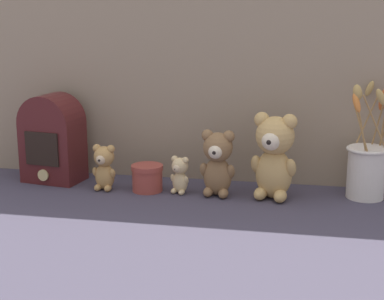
{
  "coord_description": "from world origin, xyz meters",
  "views": [
    {
      "loc": [
        0.29,
        -1.5,
        0.5
      ],
      "look_at": [
        0.0,
        0.02,
        0.12
      ],
      "focal_mm": 55.0,
      "sensor_mm": 36.0,
      "label": 1
    }
  ],
  "objects_px": {
    "teddy_bear_medium": "(218,162)",
    "decorative_tin_tall": "(147,178)",
    "vintage_radio": "(53,138)",
    "teddy_bear_small": "(104,166)",
    "flower_vase": "(368,163)",
    "teddy_bear_tiny": "(180,174)",
    "teddy_bear_large": "(274,154)"
  },
  "relations": [
    {
      "from": "teddy_bear_medium",
      "to": "decorative_tin_tall",
      "type": "relative_size",
      "value": 2.04
    },
    {
      "from": "vintage_radio",
      "to": "teddy_bear_medium",
      "type": "bearing_deg",
      "value": -5.8
    },
    {
      "from": "teddy_bear_medium",
      "to": "vintage_radio",
      "type": "bearing_deg",
      "value": 174.2
    },
    {
      "from": "vintage_radio",
      "to": "teddy_bear_small",
      "type": "bearing_deg",
      "value": -18.63
    },
    {
      "from": "teddy_bear_medium",
      "to": "teddy_bear_small",
      "type": "relative_size",
      "value": 1.4
    },
    {
      "from": "teddy_bear_medium",
      "to": "vintage_radio",
      "type": "xyz_separation_m",
      "value": [
        -0.49,
        0.05,
        0.03
      ]
    },
    {
      "from": "teddy_bear_medium",
      "to": "flower_vase",
      "type": "distance_m",
      "value": 0.4
    },
    {
      "from": "flower_vase",
      "to": "decorative_tin_tall",
      "type": "relative_size",
      "value": 3.51
    },
    {
      "from": "teddy_bear_small",
      "to": "teddy_bear_tiny",
      "type": "xyz_separation_m",
      "value": [
        0.21,
        0.01,
        -0.01
      ]
    },
    {
      "from": "teddy_bear_large",
      "to": "flower_vase",
      "type": "xyz_separation_m",
      "value": [
        0.25,
        0.05,
        -0.02
      ]
    },
    {
      "from": "teddy_bear_large",
      "to": "teddy_bear_medium",
      "type": "height_order",
      "value": "teddy_bear_large"
    },
    {
      "from": "teddy_bear_large",
      "to": "vintage_radio",
      "type": "bearing_deg",
      "value": 175.82
    },
    {
      "from": "flower_vase",
      "to": "decorative_tin_tall",
      "type": "bearing_deg",
      "value": -175.01
    },
    {
      "from": "decorative_tin_tall",
      "to": "teddy_bear_large",
      "type": "bearing_deg",
      "value": 0.01
    },
    {
      "from": "vintage_radio",
      "to": "decorative_tin_tall",
      "type": "relative_size",
      "value": 2.89
    },
    {
      "from": "teddy_bear_tiny",
      "to": "teddy_bear_medium",
      "type": "bearing_deg",
      "value": 0.02
    },
    {
      "from": "teddy_bear_large",
      "to": "decorative_tin_tall",
      "type": "relative_size",
      "value": 2.6
    },
    {
      "from": "teddy_bear_large",
      "to": "decorative_tin_tall",
      "type": "distance_m",
      "value": 0.36
    },
    {
      "from": "vintage_radio",
      "to": "teddy_bear_tiny",
      "type": "bearing_deg",
      "value": -7.35
    },
    {
      "from": "teddy_bear_large",
      "to": "teddy_bear_medium",
      "type": "distance_m",
      "value": 0.15
    },
    {
      "from": "teddy_bear_small",
      "to": "flower_vase",
      "type": "relative_size",
      "value": 0.41
    },
    {
      "from": "teddy_bear_medium",
      "to": "teddy_bear_small",
      "type": "height_order",
      "value": "teddy_bear_medium"
    },
    {
      "from": "decorative_tin_tall",
      "to": "teddy_bear_tiny",
      "type": "bearing_deg",
      "value": -1.92
    },
    {
      "from": "flower_vase",
      "to": "vintage_radio",
      "type": "xyz_separation_m",
      "value": [
        -0.89,
        -0.0,
        0.03
      ]
    },
    {
      "from": "teddy_bear_medium",
      "to": "vintage_radio",
      "type": "relative_size",
      "value": 0.7
    },
    {
      "from": "teddy_bear_large",
      "to": "flower_vase",
      "type": "height_order",
      "value": "flower_vase"
    },
    {
      "from": "teddy_bear_small",
      "to": "flower_vase",
      "type": "distance_m",
      "value": 0.72
    },
    {
      "from": "teddy_bear_large",
      "to": "teddy_bear_tiny",
      "type": "xyz_separation_m",
      "value": [
        -0.25,
        -0.0,
        -0.07
      ]
    },
    {
      "from": "teddy_bear_tiny",
      "to": "flower_vase",
      "type": "xyz_separation_m",
      "value": [
        0.5,
        0.05,
        0.04
      ]
    },
    {
      "from": "teddy_bear_large",
      "to": "teddy_bear_tiny",
      "type": "distance_m",
      "value": 0.26
    },
    {
      "from": "teddy_bear_tiny",
      "to": "vintage_radio",
      "type": "height_order",
      "value": "vintage_radio"
    },
    {
      "from": "teddy_bear_large",
      "to": "teddy_bear_tiny",
      "type": "relative_size",
      "value": 2.22
    }
  ]
}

